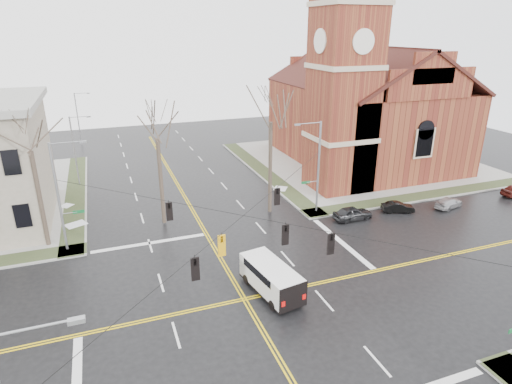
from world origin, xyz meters
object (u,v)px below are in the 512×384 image
object	(u,v)px
signal_pole_ne	(317,165)
streetlight_north_a	(75,148)
parked_car_c	(449,203)
parked_car_b	(398,207)
parked_car_a	(353,213)
streetlight_north_b	(79,117)
cargo_van	(269,275)
signal_pole_nw	(60,194)
tree_ne	(271,116)
church	(362,100)
tree_nw_near	(157,132)
tree_nw_far	(30,145)

from	to	relation	value
signal_pole_ne	streetlight_north_a	distance (m)	27.48
parked_car_c	parked_car_b	bearing A→B (deg)	65.14
streetlight_north_a	parked_car_a	bearing A→B (deg)	-38.16
streetlight_north_b	parked_car_b	bearing A→B (deg)	-52.85
signal_pole_ne	parked_car_b	distance (m)	9.41
cargo_van	signal_pole_nw	bearing A→B (deg)	130.66
streetlight_north_b	signal_pole_nw	bearing A→B (deg)	-91.05
cargo_van	parked_car_c	xyz separation A→B (m)	(22.80, 7.52, -0.71)
signal_pole_ne	streetlight_north_a	size ratio (longest dim) A/B	1.12
parked_car_a	tree_ne	distance (m)	12.10
streetlight_north_b	church	bearing A→B (deg)	-33.25
cargo_van	parked_car_b	size ratio (longest dim) A/B	1.81
church	cargo_van	xyz separation A→B (m)	(-22.80, -24.44, -7.20)
church	signal_pole_ne	size ratio (longest dim) A/B	3.06
church	tree_nw_near	size ratio (longest dim) A/B	2.28
church	parked_car_c	size ratio (longest dim) A/B	7.64
signal_pole_nw	streetlight_north_a	distance (m)	16.52
signal_pole_ne	tree_nw_far	bearing A→B (deg)	176.59
church	parked_car_b	world-z (taller)	church
cargo_van	tree_nw_far	world-z (taller)	tree_nw_far
signal_pole_ne	parked_car_a	xyz separation A→B (m)	(2.58, -2.80, -4.30)
parked_car_b	tree_ne	bearing A→B (deg)	89.72
signal_pole_nw	streetlight_north_b	xyz separation A→B (m)	(0.67, 36.50, -0.48)
parked_car_a	parked_car_c	distance (m)	10.89
tree_nw_near	cargo_van	bearing A→B (deg)	-69.33
streetlight_north_b	tree_nw_far	distance (m)	35.39
tree_nw_near	parked_car_b	bearing A→B (deg)	-13.27
streetlight_north_b	cargo_van	bearing A→B (deg)	-75.17
parked_car_a	streetlight_north_b	bearing A→B (deg)	31.28
church	tree_ne	size ratio (longest dim) A/B	2.05
streetlight_north_b	parked_car_c	size ratio (longest dim) A/B	2.22
cargo_van	tree_ne	bearing A→B (deg)	58.56
church	parked_car_a	xyz separation A→B (m)	(-10.86, -16.08, -7.78)
streetlight_north_a	parked_car_b	xyz separation A→B (m)	(29.79, -19.31, -3.94)
streetlight_north_b	parked_car_a	bearing A→B (deg)	-58.00
signal_pole_ne	parked_car_b	world-z (taller)	signal_pole_ne
church	parked_car_b	size ratio (longest dim) A/B	8.65
church	tree_nw_near	distance (m)	29.96
parked_car_c	tree_nw_far	world-z (taller)	tree_nw_far
signal_pole_ne	parked_car_b	size ratio (longest dim) A/B	2.83
streetlight_north_a	streetlight_north_b	bearing A→B (deg)	90.00
parked_car_b	tree_ne	xyz separation A→B (m)	(-12.03, 4.31, 9.16)
parked_car_a	tree_nw_near	size ratio (longest dim) A/B	0.32
streetlight_north_a	signal_pole_ne	bearing A→B (deg)	-36.90
church	signal_pole_ne	bearing A→B (deg)	-135.34
signal_pole_ne	tree_nw_far	world-z (taller)	tree_nw_far
signal_pole_nw	parked_car_a	bearing A→B (deg)	-6.33
signal_pole_nw	streetlight_north_a	world-z (taller)	signal_pole_nw
cargo_van	streetlight_north_b	bearing A→B (deg)	95.50
streetlight_north_a	tree_ne	xyz separation A→B (m)	(17.76, -15.00, 5.22)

